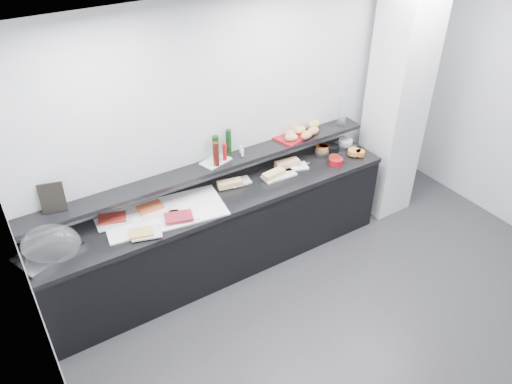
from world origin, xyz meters
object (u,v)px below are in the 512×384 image
sandwich_plate_mid (279,176)px  framed_print (52,198)px  bread_tray (293,137)px  condiment_tray (216,161)px  carafe (342,113)px  cloche_base (48,253)px

sandwich_plate_mid → framed_print: (-2.11, 0.25, 0.37)m
framed_print → bread_tray: framed_print is taller
condiment_tray → bread_tray: size_ratio=0.78×
sandwich_plate_mid → carafe: carafe is taller
cloche_base → condiment_tray: bearing=-14.5°
cloche_base → sandwich_plate_mid: cloche_base is taller
bread_tray → framed_print: bearing=166.1°
framed_print → condiment_tray: framed_print is taller
cloche_base → framed_print: framed_print is taller
cloche_base → carafe: carafe is taller
sandwich_plate_mid → framed_print: framed_print is taller
cloche_base → condiment_tray: (1.68, 0.20, 0.24)m
sandwich_plate_mid → condiment_tray: condiment_tray is taller
cloche_base → condiment_tray: 1.71m
sandwich_plate_mid → condiment_tray: 0.69m
bread_tray → sandwich_plate_mid: bearing=-158.6°
condiment_tray → carafe: carafe is taller
cloche_base → condiment_tray: size_ratio=1.74×
bread_tray → carafe: size_ratio=1.22×
framed_print → condiment_tray: 1.52m
sandwich_plate_mid → cloche_base: bearing=-178.6°
condiment_tray → carafe: bearing=-19.0°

